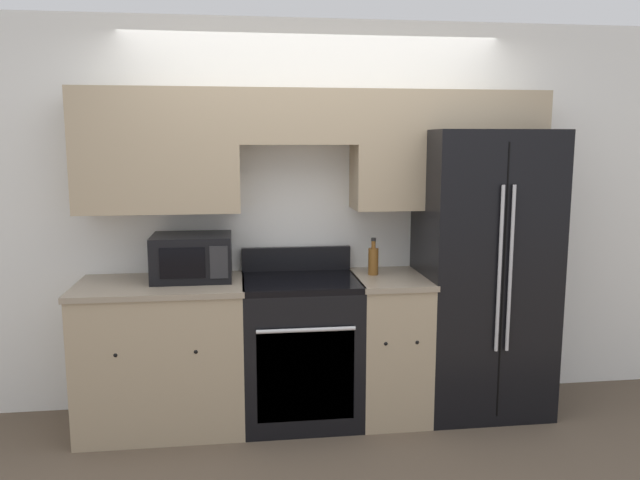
{
  "coord_description": "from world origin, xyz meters",
  "views": [
    {
      "loc": [
        -0.51,
        -3.57,
        1.8
      ],
      "look_at": [
        -0.0,
        0.31,
        1.18
      ],
      "focal_mm": 35.0,
      "sensor_mm": 36.0,
      "label": 1
    }
  ],
  "objects": [
    {
      "name": "refrigerator",
      "position": [
        1.1,
        0.35,
        0.94
      ],
      "size": [
        0.83,
        0.74,
        1.88
      ],
      "color": "black",
      "rests_on": "ground_plane"
    },
    {
      "name": "bottle",
      "position": [
        0.36,
        0.38,
        1.03
      ],
      "size": [
        0.07,
        0.07,
        0.25
      ],
      "color": "brown",
      "rests_on": "lower_cabinets_right"
    },
    {
      "name": "oven_range",
      "position": [
        -0.13,
        0.31,
        0.47
      ],
      "size": [
        0.74,
        0.65,
        1.09
      ],
      "color": "black",
      "rests_on": "ground_plane"
    },
    {
      "name": "lower_cabinets_right",
      "position": [
        0.46,
        0.31,
        0.47
      ],
      "size": [
        0.46,
        0.64,
        0.93
      ],
      "color": "tan",
      "rests_on": "ground_plane"
    },
    {
      "name": "wall_back",
      "position": [
        0.01,
        0.59,
        1.46
      ],
      "size": [
        8.0,
        0.39,
        2.6
      ],
      "color": "white",
      "rests_on": "ground_plane"
    },
    {
      "name": "lower_cabinets_left",
      "position": [
        -1.0,
        0.31,
        0.47
      ],
      "size": [
        1.04,
        0.64,
        0.93
      ],
      "color": "tan",
      "rests_on": "ground_plane"
    },
    {
      "name": "microwave",
      "position": [
        -0.81,
        0.39,
        1.08
      ],
      "size": [
        0.5,
        0.39,
        0.29
      ],
      "color": "black",
      "rests_on": "lower_cabinets_left"
    },
    {
      "name": "ground_plane",
      "position": [
        0.0,
        0.0,
        0.0
      ],
      "size": [
        12.0,
        12.0,
        0.0
      ],
      "primitive_type": "plane",
      "color": "brown"
    }
  ]
}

